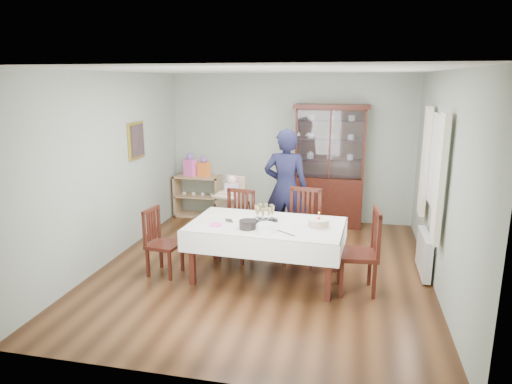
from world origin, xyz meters
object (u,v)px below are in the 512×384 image
(gift_bag_orange, at_px, (204,167))
(high_chair, at_px, (232,215))
(chair_end_right, at_px, (358,267))
(chair_far_right, at_px, (301,242))
(birthday_cake, at_px, (319,223))
(chair_far_left, at_px, (236,239))
(champagne_tray, at_px, (264,217))
(chair_end_left, at_px, (164,255))
(china_cabinet, at_px, (330,164))
(woman, at_px, (286,189))
(dining_table, at_px, (266,251))
(sideboard, at_px, (198,196))
(gift_bag_pink, at_px, (190,166))

(gift_bag_orange, bearing_deg, high_chair, -53.35)
(chair_end_right, height_order, high_chair, high_chair)
(chair_far_right, xyz_separation_m, birthday_cake, (0.28, -0.63, 0.50))
(chair_far_left, distance_m, champagne_tray, 0.90)
(chair_far_left, bearing_deg, chair_end_left, -127.88)
(china_cabinet, bearing_deg, chair_end_left, -127.24)
(woman, distance_m, high_chair, 1.04)
(chair_end_right, height_order, champagne_tray, chair_end_right)
(dining_table, distance_m, woman, 1.35)
(sideboard, bearing_deg, chair_far_right, -40.83)
(chair_far_right, bearing_deg, high_chair, 155.43)
(sideboard, bearing_deg, gift_bag_orange, -7.90)
(sideboard, height_order, chair_far_left, chair_far_left)
(champagne_tray, height_order, gift_bag_orange, gift_bag_orange)
(chair_end_left, bearing_deg, woman, -38.30)
(woman, height_order, gift_bag_pink, woman)
(gift_bag_orange, bearing_deg, champagne_tray, -55.89)
(chair_end_left, distance_m, chair_end_right, 2.58)
(chair_end_right, xyz_separation_m, champagne_tray, (-1.23, 0.23, 0.51))
(sideboard, bearing_deg, woman, -34.46)
(champagne_tray, xyz_separation_m, birthday_cake, (0.72, -0.10, -0.01))
(china_cabinet, bearing_deg, gift_bag_pink, 179.97)
(chair_end_left, height_order, champagne_tray, champagne_tray)
(china_cabinet, relative_size, woman, 1.16)
(chair_far_right, bearing_deg, sideboard, 146.03)
(sideboard, height_order, high_chair, high_chair)
(sideboard, bearing_deg, dining_table, -54.06)
(china_cabinet, distance_m, chair_far_left, 2.43)
(gift_bag_orange, bearing_deg, chair_end_right, -42.79)
(sideboard, distance_m, high_chair, 1.56)
(china_cabinet, relative_size, high_chair, 1.99)
(china_cabinet, distance_m, chair_end_left, 3.48)
(woman, height_order, high_chair, woman)
(china_cabinet, height_order, gift_bag_orange, china_cabinet)
(woman, xyz_separation_m, birthday_cake, (0.61, -1.26, -0.12))
(chair_far_left, bearing_deg, champagne_tray, -34.35)
(sideboard, bearing_deg, chair_far_left, -56.90)
(woman, bearing_deg, champagne_tray, 84.59)
(chair_far_right, height_order, champagne_tray, chair_far_right)
(woman, bearing_deg, chair_end_right, 128.90)
(china_cabinet, bearing_deg, chair_end_right, -78.71)
(birthday_cake, height_order, gift_bag_orange, gift_bag_orange)
(dining_table, relative_size, chair_far_right, 1.91)
(sideboard, height_order, birthday_cake, birthday_cake)
(chair_end_right, distance_m, high_chair, 2.53)
(dining_table, relative_size, gift_bag_pink, 4.79)
(high_chair, height_order, gift_bag_orange, gift_bag_orange)
(gift_bag_orange, bearing_deg, woman, -36.17)
(champagne_tray, relative_size, birthday_cake, 1.20)
(dining_table, xyz_separation_m, chair_end_right, (1.19, -0.15, -0.07))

